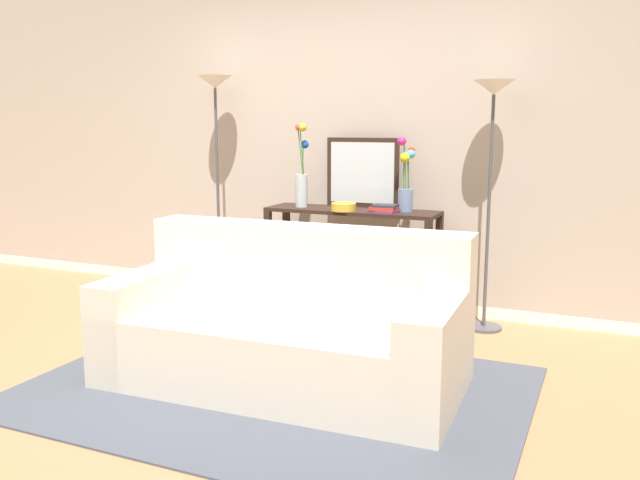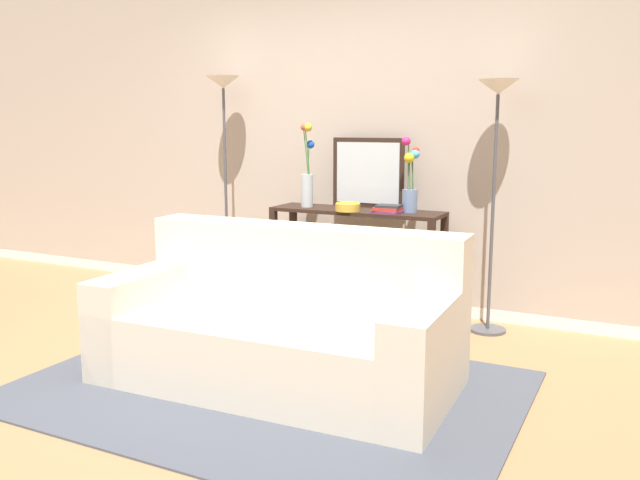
{
  "view_description": "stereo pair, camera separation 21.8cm",
  "coord_description": "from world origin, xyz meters",
  "px_view_note": "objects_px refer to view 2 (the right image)",
  "views": [
    {
      "loc": [
        2.11,
        -3.2,
        1.49
      ],
      "look_at": [
        0.32,
        0.83,
        0.72
      ],
      "focal_mm": 37.6,
      "sensor_mm": 36.0,
      "label": 1
    },
    {
      "loc": [
        2.31,
        -3.11,
        1.49
      ],
      "look_at": [
        0.32,
        0.83,
        0.72
      ],
      "focal_mm": 37.6,
      "sensor_mm": 36.0,
      "label": 2
    }
  ],
  "objects_px": {
    "wall_mirror": "(368,173)",
    "vase_tall_flowers": "(307,177)",
    "console_table": "(356,242)",
    "floor_lamp_right": "(496,136)",
    "vase_short_flowers": "(410,183)",
    "fruit_bowl": "(348,207)",
    "floor_lamp_left": "(224,125)",
    "book_row_under_console": "(315,301)",
    "couch": "(281,330)",
    "book_stack": "(388,209)"
  },
  "relations": [
    {
      "from": "floor_lamp_left",
      "to": "vase_tall_flowers",
      "type": "bearing_deg",
      "value": -2.51
    },
    {
      "from": "console_table",
      "to": "vase_tall_flowers",
      "type": "xyz_separation_m",
      "value": [
        -0.42,
        -0.03,
        0.5
      ]
    },
    {
      "from": "floor_lamp_right",
      "to": "fruit_bowl",
      "type": "xyz_separation_m",
      "value": [
        -1.07,
        -0.12,
        -0.54
      ]
    },
    {
      "from": "console_table",
      "to": "book_stack",
      "type": "xyz_separation_m",
      "value": [
        0.29,
        -0.09,
        0.29
      ]
    },
    {
      "from": "vase_tall_flowers",
      "to": "fruit_bowl",
      "type": "height_order",
      "value": "vase_tall_flowers"
    },
    {
      "from": "console_table",
      "to": "book_row_under_console",
      "type": "relative_size",
      "value": 3.44
    },
    {
      "from": "floor_lamp_left",
      "to": "vase_short_flowers",
      "type": "distance_m",
      "value": 1.7
    },
    {
      "from": "vase_short_flowers",
      "to": "fruit_bowl",
      "type": "distance_m",
      "value": 0.5
    },
    {
      "from": "console_table",
      "to": "couch",
      "type": "bearing_deg",
      "value": -83.23
    },
    {
      "from": "vase_tall_flowers",
      "to": "vase_short_flowers",
      "type": "height_order",
      "value": "vase_tall_flowers"
    },
    {
      "from": "vase_tall_flowers",
      "to": "floor_lamp_right",
      "type": "bearing_deg",
      "value": 1.38
    },
    {
      "from": "floor_lamp_left",
      "to": "wall_mirror",
      "type": "relative_size",
      "value": 3.14
    },
    {
      "from": "floor_lamp_left",
      "to": "floor_lamp_right",
      "type": "distance_m",
      "value": 2.26
    },
    {
      "from": "couch",
      "to": "wall_mirror",
      "type": "height_order",
      "value": "wall_mirror"
    },
    {
      "from": "couch",
      "to": "wall_mirror",
      "type": "bearing_deg",
      "value": 95.27
    },
    {
      "from": "floor_lamp_right",
      "to": "vase_short_flowers",
      "type": "height_order",
      "value": "floor_lamp_right"
    },
    {
      "from": "book_stack",
      "to": "floor_lamp_right",
      "type": "bearing_deg",
      "value": 7.6
    },
    {
      "from": "floor_lamp_left",
      "to": "fruit_bowl",
      "type": "height_order",
      "value": "floor_lamp_left"
    },
    {
      "from": "wall_mirror",
      "to": "vase_short_flowers",
      "type": "xyz_separation_m",
      "value": [
        0.4,
        -0.13,
        -0.06
      ]
    },
    {
      "from": "floor_lamp_right",
      "to": "floor_lamp_left",
      "type": "bearing_deg",
      "value": 180.0
    },
    {
      "from": "floor_lamp_right",
      "to": "fruit_bowl",
      "type": "distance_m",
      "value": 1.2
    },
    {
      "from": "wall_mirror",
      "to": "book_row_under_console",
      "type": "relative_size",
      "value": 1.52
    },
    {
      "from": "floor_lamp_left",
      "to": "vase_short_flowers",
      "type": "bearing_deg",
      "value": 0.55
    },
    {
      "from": "floor_lamp_left",
      "to": "book_row_under_console",
      "type": "height_order",
      "value": "floor_lamp_left"
    },
    {
      "from": "console_table",
      "to": "vase_short_flowers",
      "type": "bearing_deg",
      "value": 2.91
    },
    {
      "from": "floor_lamp_left",
      "to": "vase_tall_flowers",
      "type": "relative_size",
      "value": 2.84
    },
    {
      "from": "couch",
      "to": "vase_tall_flowers",
      "type": "height_order",
      "value": "vase_tall_flowers"
    },
    {
      "from": "wall_mirror",
      "to": "fruit_bowl",
      "type": "xyz_separation_m",
      "value": [
        -0.05,
        -0.27,
        -0.24
      ]
    },
    {
      "from": "wall_mirror",
      "to": "vase_tall_flowers",
      "type": "height_order",
      "value": "vase_tall_flowers"
    },
    {
      "from": "wall_mirror",
      "to": "fruit_bowl",
      "type": "height_order",
      "value": "wall_mirror"
    },
    {
      "from": "vase_tall_flowers",
      "to": "book_stack",
      "type": "xyz_separation_m",
      "value": [
        0.71,
        -0.06,
        -0.21
      ]
    },
    {
      "from": "wall_mirror",
      "to": "vase_tall_flowers",
      "type": "distance_m",
      "value": 0.48
    },
    {
      "from": "book_stack",
      "to": "couch",
      "type": "bearing_deg",
      "value": -94.81
    },
    {
      "from": "vase_tall_flowers",
      "to": "vase_short_flowers",
      "type": "bearing_deg",
      "value": 3.48
    },
    {
      "from": "floor_lamp_left",
      "to": "book_row_under_console",
      "type": "xyz_separation_m",
      "value": [
        0.86,
        -0.01,
        -1.41
      ]
    },
    {
      "from": "console_table",
      "to": "vase_short_flowers",
      "type": "relative_size",
      "value": 2.42
    },
    {
      "from": "fruit_bowl",
      "to": "book_stack",
      "type": "relative_size",
      "value": 0.87
    },
    {
      "from": "floor_lamp_right",
      "to": "fruit_bowl",
      "type": "relative_size",
      "value": 9.35
    },
    {
      "from": "console_table",
      "to": "floor_lamp_left",
      "type": "distance_m",
      "value": 1.52
    },
    {
      "from": "console_table",
      "to": "floor_lamp_right",
      "type": "relative_size",
      "value": 0.76
    },
    {
      "from": "console_table",
      "to": "wall_mirror",
      "type": "bearing_deg",
      "value": 80.95
    },
    {
      "from": "couch",
      "to": "console_table",
      "type": "bearing_deg",
      "value": 96.77
    },
    {
      "from": "fruit_bowl",
      "to": "vase_tall_flowers",
      "type": "bearing_deg",
      "value": 167.33
    },
    {
      "from": "vase_short_flowers",
      "to": "book_row_under_console",
      "type": "height_order",
      "value": "vase_short_flowers"
    },
    {
      "from": "vase_short_flowers",
      "to": "fruit_bowl",
      "type": "relative_size",
      "value": 2.94
    },
    {
      "from": "vase_tall_flowers",
      "to": "console_table",
      "type": "bearing_deg",
      "value": 4.05
    },
    {
      "from": "wall_mirror",
      "to": "floor_lamp_left",
      "type": "bearing_deg",
      "value": -173.13
    },
    {
      "from": "wall_mirror",
      "to": "book_row_under_console",
      "type": "height_order",
      "value": "wall_mirror"
    },
    {
      "from": "wall_mirror",
      "to": "book_stack",
      "type": "bearing_deg",
      "value": -43.12
    },
    {
      "from": "floor_lamp_left",
      "to": "fruit_bowl",
      "type": "xyz_separation_m",
      "value": [
        1.2,
        -0.12,
        -0.61
      ]
    }
  ]
}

